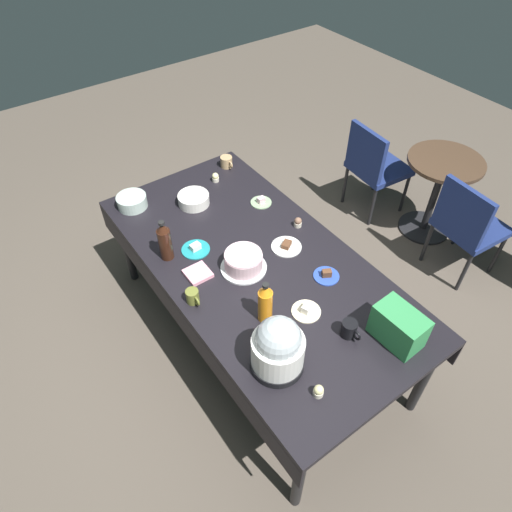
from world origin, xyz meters
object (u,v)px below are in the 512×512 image
coffee_mug_black (349,329)px  soda_bottle_orange_juice (265,303)px  dessert_plate_cream (307,310)px  round_cafe_table (439,183)px  ceramic_snack_bowl (194,199)px  slow_cooker (278,347)px  potluck_table (256,269)px  cupcake_cocoa (318,391)px  coffee_mug_tan (227,162)px  maroon_chair_left (374,164)px  soda_carton (399,327)px  dessert_plate_white (286,246)px  glass_salad_bowl (132,201)px  dessert_plate_cobalt (326,275)px  frosted_layer_cake (243,262)px  dessert_plate_sage (261,202)px  coffee_mug_olive (193,297)px  maroon_chair_right (467,223)px  cupcake_berry (215,177)px  dessert_plate_teal (196,249)px  cupcake_rose (298,222)px  soda_bottle_cola (165,241)px

coffee_mug_black → soda_bottle_orange_juice: bearing=-139.9°
soda_bottle_orange_juice → dessert_plate_cream: bearing=64.5°
dessert_plate_cream → round_cafe_table: bearing=105.4°
ceramic_snack_bowl → slow_cooker: bearing=-13.0°
potluck_table → cupcake_cocoa: 0.92m
coffee_mug_tan → maroon_chair_left: 1.34m
cupcake_cocoa → soda_carton: size_ratio=0.26×
slow_cooker → dessert_plate_cream: (-0.17, 0.33, -0.14)m
dessert_plate_white → coffee_mug_black: bearing=-11.7°
soda_carton → round_cafe_table: 1.89m
potluck_table → coffee_mug_tan: 1.03m
glass_salad_bowl → dessert_plate_white: 1.11m
glass_salad_bowl → dessert_plate_cobalt: glass_salad_bowl is taller
glass_salad_bowl → coffee_mug_tan: size_ratio=1.58×
frosted_layer_cake → coffee_mug_black: size_ratio=2.22×
potluck_table → coffee_mug_black: bearing=6.6°
ceramic_snack_bowl → coffee_mug_black: (1.41, 0.10, 0.01)m
soda_carton → maroon_chair_left: bearing=133.3°
round_cafe_table → soda_carton: bearing=-60.4°
glass_salad_bowl → dessert_plate_sage: bearing=56.7°
slow_cooker → coffee_mug_olive: size_ratio=2.97×
potluck_table → cupcake_cocoa: cupcake_cocoa is taller
coffee_mug_olive → coffee_mug_tan: 1.32m
coffee_mug_black → coffee_mug_tan: (-1.66, 0.33, -0.01)m
dessert_plate_cream → coffee_mug_tan: 1.47m
dessert_plate_cobalt → cupcake_cocoa: size_ratio=2.27×
slow_cooker → coffee_mug_black: size_ratio=2.67×
soda_carton → round_cafe_table: soda_carton is taller
ceramic_snack_bowl → cupcake_cocoa: 1.60m
maroon_chair_right → cupcake_cocoa: bearing=-76.0°
soda_bottle_orange_juice → coffee_mug_black: size_ratio=2.21×
frosted_layer_cake → round_cafe_table: bearing=91.4°
soda_carton → dessert_plate_cobalt: bearing=177.5°
ceramic_snack_bowl → glass_salad_bowl: bearing=-121.8°
ceramic_snack_bowl → dessert_plate_cream: ceramic_snack_bowl is taller
maroon_chair_left → cupcake_berry: bearing=-101.2°
dessert_plate_teal → maroon_chair_left: bearing=97.7°
frosted_layer_cake → coffee_mug_olive: 0.37m
ceramic_snack_bowl → dessert_plate_teal: bearing=-29.1°
potluck_table → dessert_plate_sage: dessert_plate_sage is taller
dessert_plate_white → dessert_plate_teal: bearing=-123.2°
dessert_plate_cobalt → soda_bottle_orange_juice: soda_bottle_orange_juice is taller
potluck_table → dessert_plate_teal: dessert_plate_teal is taller
dessert_plate_cream → cupcake_rose: 0.70m
dessert_plate_teal → glass_salad_bowl: bearing=-168.0°
frosted_layer_cake → dessert_plate_sage: size_ratio=1.90×
maroon_chair_right → cupcake_rose: bearing=-111.9°
soda_bottle_cola → maroon_chair_left: (-0.21, 2.07, -0.39)m
slow_cooker → soda_carton: bearing=68.5°
soda_bottle_orange_juice → soda_carton: bearing=43.2°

